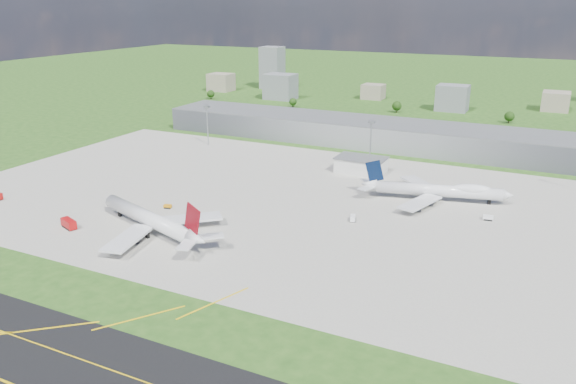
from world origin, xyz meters
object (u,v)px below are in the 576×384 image
at_px(tug_yellow, 168,207).
at_px(airliner_red_twin, 152,221).
at_px(van_white_far, 488,218).
at_px(van_white_near, 353,218).
at_px(airliner_blue_quad, 438,191).
at_px(fire_truck, 69,224).

bearing_deg(tug_yellow, airliner_red_twin, -80.03).
xyz_separation_m(tug_yellow, van_white_far, (133.08, 48.29, 0.24)).
relative_size(van_white_near, van_white_far, 1.14).
bearing_deg(van_white_near, tug_yellow, 87.78).
bearing_deg(van_white_far, van_white_near, -161.85).
height_order(tug_yellow, van_white_near, van_white_near).
xyz_separation_m(airliner_blue_quad, tug_yellow, (-108.27, -64.20, -4.16)).
height_order(airliner_red_twin, tug_yellow, airliner_red_twin).
bearing_deg(tug_yellow, van_white_near, 0.02).
xyz_separation_m(fire_truck, van_white_far, (155.30, 85.25, -0.75)).
bearing_deg(airliner_blue_quad, fire_truck, -155.45).
xyz_separation_m(airliner_red_twin, airliner_blue_quad, (96.26, 89.71, -0.19)).
bearing_deg(fire_truck, tug_yellow, 79.37).
height_order(airliner_red_twin, airliner_blue_quad, airliner_red_twin).
bearing_deg(airliner_red_twin, van_white_far, -130.21).
bearing_deg(tug_yellow, van_white_far, 4.69).
distance_m(airliner_red_twin, tug_yellow, 28.52).
bearing_deg(van_white_far, airliner_red_twin, -157.17).
bearing_deg(airliner_blue_quad, tug_yellow, -162.57).
bearing_deg(fire_truck, van_white_far, 49.14).
bearing_deg(fire_truck, van_white_near, 50.15).
distance_m(airliner_blue_quad, van_white_near, 50.27).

